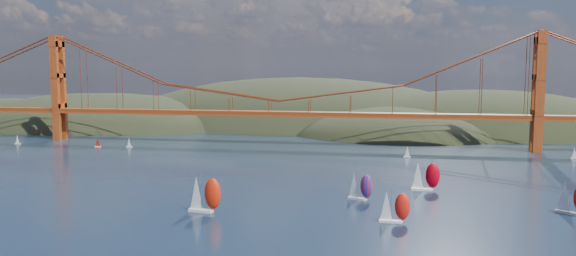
{
  "coord_description": "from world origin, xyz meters",
  "views": [
    {
      "loc": [
        54.26,
        -91.6,
        39.18
      ],
      "look_at": [
        20.8,
        90.0,
        18.7
      ],
      "focal_mm": 35.0,
      "sensor_mm": 36.0,
      "label": 1
    }
  ],
  "objects_px": {
    "racer_1": "(394,207)",
    "racer_rwb": "(360,186)",
    "racer_2": "(573,197)",
    "racer_3": "(425,176)",
    "racer_0": "(204,194)"
  },
  "relations": [
    {
      "from": "racer_2",
      "to": "racer_1",
      "type": "bearing_deg",
      "value": -125.56
    },
    {
      "from": "racer_1",
      "to": "racer_3",
      "type": "bearing_deg",
      "value": 78.91
    },
    {
      "from": "racer_3",
      "to": "racer_rwb",
      "type": "xyz_separation_m",
      "value": [
        -19.42,
        -16.09,
        -0.64
      ]
    },
    {
      "from": "racer_0",
      "to": "racer_2",
      "type": "xyz_separation_m",
      "value": [
        96.41,
        15.02,
        -0.33
      ]
    },
    {
      "from": "racer_0",
      "to": "racer_rwb",
      "type": "distance_m",
      "value": 45.76
    },
    {
      "from": "racer_1",
      "to": "racer_rwb",
      "type": "relative_size",
      "value": 1.0
    },
    {
      "from": "racer_2",
      "to": "racer_3",
      "type": "relative_size",
      "value": 1.0
    },
    {
      "from": "racer_2",
      "to": "racer_3",
      "type": "xyz_separation_m",
      "value": [
        -36.65,
        22.65,
        0.02
      ]
    },
    {
      "from": "racer_3",
      "to": "racer_rwb",
      "type": "height_order",
      "value": "racer_3"
    },
    {
      "from": "racer_0",
      "to": "racer_3",
      "type": "height_order",
      "value": "racer_0"
    },
    {
      "from": "racer_2",
      "to": "racer_3",
      "type": "bearing_deg",
      "value": -176.45
    },
    {
      "from": "racer_3",
      "to": "racer_1",
      "type": "bearing_deg",
      "value": -103.84
    },
    {
      "from": "racer_1",
      "to": "racer_3",
      "type": "height_order",
      "value": "racer_3"
    },
    {
      "from": "racer_1",
      "to": "racer_0",
      "type": "bearing_deg",
      "value": -178.31
    },
    {
      "from": "racer_0",
      "to": "racer_rwb",
      "type": "xyz_separation_m",
      "value": [
        40.34,
        21.57,
        -0.95
      ]
    }
  ]
}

